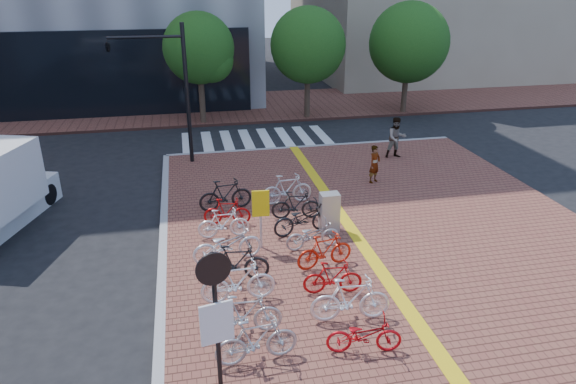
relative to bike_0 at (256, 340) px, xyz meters
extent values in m
plane|color=black|center=(1.93, 2.37, -0.69)|extent=(120.00, 120.00, 0.00)
cube|color=gray|center=(4.93, 14.37, -0.61)|extent=(14.00, 0.25, 0.15)
cube|color=brown|center=(1.93, 23.37, -0.61)|extent=(70.00, 8.00, 0.15)
cube|color=silver|center=(-1.07, 16.37, -0.68)|extent=(0.50, 4.00, 0.01)
cube|color=silver|center=(-0.07, 16.37, -0.68)|extent=(0.50, 4.00, 0.01)
cube|color=silver|center=(0.93, 16.37, -0.68)|extent=(0.50, 4.00, 0.01)
cube|color=silver|center=(1.93, 16.37, -0.68)|extent=(0.50, 4.00, 0.01)
cube|color=silver|center=(2.93, 16.37, -0.68)|extent=(0.50, 4.00, 0.01)
cube|color=silver|center=(3.93, 16.37, -0.68)|extent=(0.50, 4.00, 0.01)
cube|color=silver|center=(4.93, 16.37, -0.68)|extent=(0.50, 4.00, 0.01)
cube|color=silver|center=(5.93, 16.37, -0.68)|extent=(0.50, 4.00, 0.01)
cylinder|color=#38281E|center=(-0.07, 19.87, 0.76)|extent=(0.32, 0.32, 2.60)
sphere|color=#194714|center=(-0.07, 19.87, 3.51)|extent=(3.80, 3.80, 3.80)
sphere|color=#194714|center=(0.53, 19.57, 2.91)|extent=(2.40, 2.40, 2.40)
cylinder|color=#38281E|center=(5.93, 19.87, 0.76)|extent=(0.32, 0.32, 2.60)
sphere|color=#194714|center=(5.93, 19.87, 3.51)|extent=(4.20, 4.20, 4.20)
sphere|color=#194714|center=(6.53, 19.57, 2.91)|extent=(2.40, 2.40, 2.40)
cylinder|color=#38281E|center=(11.93, 19.87, 0.76)|extent=(0.32, 0.32, 2.60)
sphere|color=#194714|center=(11.93, 19.87, 3.51)|extent=(4.60, 4.60, 4.60)
sphere|color=#194714|center=(12.53, 19.57, 2.91)|extent=(2.40, 2.40, 2.40)
imported|color=#B6B6BB|center=(0.00, 0.00, 0.00)|extent=(1.83, 0.66, 1.08)
imported|color=#B8B7BC|center=(-0.13, 0.97, -0.02)|extent=(1.76, 0.58, 1.05)
imported|color=white|center=(-0.12, 2.27, 0.03)|extent=(1.89, 0.57, 1.13)
imported|color=black|center=(-0.07, 3.24, 0.00)|extent=(1.84, 0.72, 1.08)
imported|color=white|center=(-0.20, 4.32, -0.01)|extent=(2.11, 1.03, 1.06)
imported|color=white|center=(-0.18, 5.79, -0.05)|extent=(1.62, 0.49, 0.97)
imported|color=#AF0C0C|center=(0.01, 6.68, -0.08)|extent=(1.59, 0.67, 0.93)
imported|color=black|center=(0.08, 7.87, 0.02)|extent=(1.92, 0.77, 1.12)
imported|color=red|center=(2.33, -0.17, -0.11)|extent=(1.72, 0.83, 0.87)
imported|color=white|center=(2.38, 0.96, 0.04)|extent=(1.96, 0.71, 1.16)
imported|color=#B90D0F|center=(2.29, 2.14, -0.08)|extent=(1.58, 0.62, 0.92)
imported|color=red|center=(2.45, 3.45, -0.03)|extent=(1.75, 0.79, 1.02)
imported|color=#A7A6AB|center=(2.38, 4.56, -0.10)|extent=(1.74, 0.76, 0.89)
imported|color=black|center=(2.31, 5.57, -0.02)|extent=(2.09, 1.07, 1.05)
imported|color=black|center=(2.33, 6.67, -0.04)|extent=(1.71, 0.67, 1.00)
imported|color=silver|center=(2.29, 7.96, 0.02)|extent=(1.88, 0.65, 1.11)
imported|color=gray|center=(6.10, 9.30, 0.22)|extent=(0.66, 0.60, 1.52)
imported|color=#454A57|center=(8.12, 11.96, 0.38)|extent=(0.91, 0.71, 1.85)
cube|color=#A6A6AA|center=(3.17, 5.55, 0.11)|extent=(0.60, 0.44, 1.31)
cylinder|color=#B7B7BC|center=(0.87, 4.91, 0.38)|extent=(0.08, 0.08, 1.83)
cube|color=yellow|center=(0.87, 4.86, 0.94)|extent=(0.51, 0.08, 0.81)
cylinder|color=black|center=(-0.84, -1.04, 1.12)|extent=(0.10, 0.10, 3.33)
cylinder|color=black|center=(-0.84, -1.11, 2.51)|extent=(0.62, 0.17, 0.62)
cube|color=silver|center=(-0.84, -1.11, 1.40)|extent=(0.61, 0.16, 0.83)
cylinder|color=black|center=(-0.92, 13.30, 2.41)|extent=(0.18, 0.18, 5.89)
cylinder|color=black|center=(-2.39, 13.30, 4.81)|extent=(2.95, 0.12, 0.12)
imported|color=black|center=(-3.87, 13.30, 4.52)|extent=(0.26, 1.22, 0.49)
cube|color=silver|center=(-7.23, 9.93, 1.05)|extent=(2.67, 2.67, 1.46)
cylinder|color=black|center=(-6.22, 9.96, -0.30)|extent=(0.47, 0.82, 0.78)
camera|label=1|loc=(-1.12, -8.67, 7.08)|focal=32.00mm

